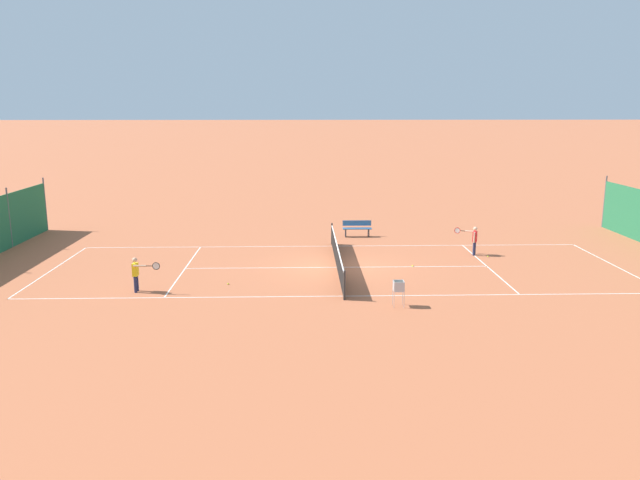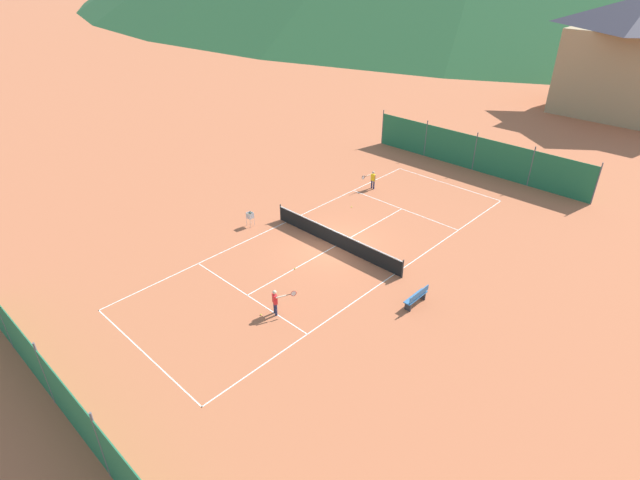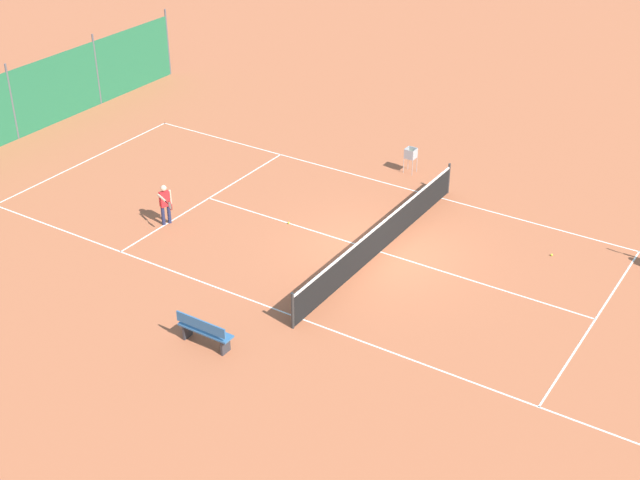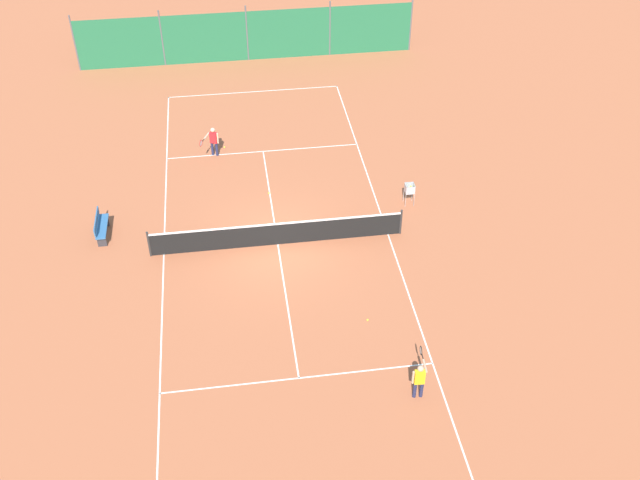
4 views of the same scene
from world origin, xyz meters
TOP-DOWN VIEW (x-y plane):
  - ground_plane at (0.00, 0.00)m, footprint 600.00×600.00m
  - court_line_markings at (0.00, 0.00)m, footprint 8.25×23.85m
  - tennis_net at (0.00, 0.00)m, footprint 9.18×0.08m
  - windscreen_fence_near at (-0.00, -15.50)m, footprint 17.28×0.08m
  - player_far_baseline at (2.08, -6.37)m, footprint 0.79×0.96m
  - player_near_service at (-3.34, 7.52)m, footprint 0.47×1.05m
  - tennis_ball_alley_right at (-2.49, 4.31)m, footprint 0.07×0.07m
  - tennis_ball_far_corner at (1.64, -6.93)m, footprint 0.07×0.07m
  - tennis_ball_by_net_left at (0.03, -3.22)m, footprint 0.07×0.07m
  - ball_hopper at (-5.32, -1.79)m, footprint 0.36×0.36m
  - courtside_bench at (6.34, -1.40)m, footprint 0.36×1.50m

SIDE VIEW (x-z plane):
  - ground_plane at x=0.00m, z-range 0.00..0.00m
  - court_line_markings at x=0.00m, z-range 0.00..0.01m
  - tennis_ball_alley_right at x=-2.49m, z-range 0.00..0.07m
  - tennis_ball_far_corner at x=1.64m, z-range 0.00..0.07m
  - tennis_ball_by_net_left at x=0.03m, z-range 0.00..0.07m
  - courtside_bench at x=6.34m, z-range 0.03..0.87m
  - tennis_net at x=0.00m, z-range -0.03..1.03m
  - ball_hopper at x=-5.32m, z-range 0.21..1.10m
  - player_near_service at x=-3.34m, z-range 0.11..1.40m
  - player_far_baseline at x=2.08m, z-range 0.11..1.43m
  - windscreen_fence_near at x=0.00m, z-range -0.14..2.76m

